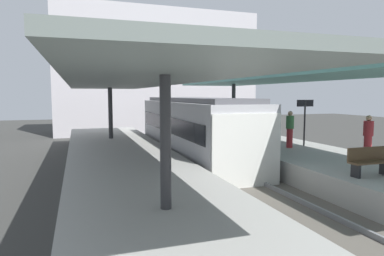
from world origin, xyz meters
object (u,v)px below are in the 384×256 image
object	(u,v)px
passenger_near_bench	(368,136)
platform_bench	(369,161)
commuter_train	(193,129)
passenger_mid_platform	(290,129)
platform_sign	(305,112)
litter_bin	(270,134)

from	to	relation	value
passenger_near_bench	platform_bench	bearing A→B (deg)	-135.17
commuter_train	passenger_mid_platform	xyz separation A→B (m)	(3.74, -2.93, 0.16)
platform_bench	platform_sign	world-z (taller)	platform_sign
platform_bench	passenger_near_bench	world-z (taller)	passenger_near_bench
passenger_near_bench	commuter_train	bearing A→B (deg)	128.11
platform_bench	passenger_near_bench	distance (m)	3.10
litter_bin	platform_sign	bearing A→B (deg)	-62.08
platform_bench	commuter_train	bearing A→B (deg)	108.02
commuter_train	litter_bin	world-z (taller)	commuter_train
passenger_mid_platform	platform_sign	bearing A→B (deg)	16.27
commuter_train	platform_sign	size ratio (longest dim) A/B	5.33
passenger_near_bench	platform_sign	bearing A→B (deg)	92.40
litter_bin	passenger_near_bench	size ratio (longest dim) A/B	0.48
platform_sign	commuter_train	bearing A→B (deg)	151.12
commuter_train	passenger_mid_platform	bearing A→B (deg)	-38.05
platform_bench	passenger_mid_platform	distance (m)	5.61
litter_bin	passenger_near_bench	xyz separation A→B (m)	(1.03, -5.30, 0.47)
commuter_train	platform_sign	distance (m)	5.52
platform_bench	passenger_near_bench	bearing A→B (deg)	44.83
commuter_train	passenger_mid_platform	size ratio (longest dim) A/B	6.91
platform_sign	litter_bin	bearing A→B (deg)	117.92
commuter_train	litter_bin	distance (m)	4.02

